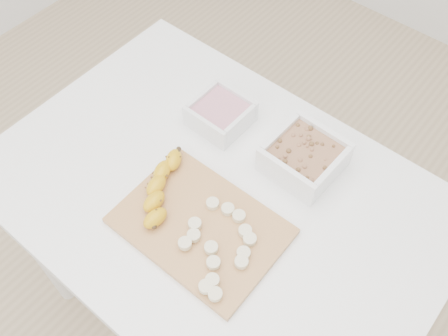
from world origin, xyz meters
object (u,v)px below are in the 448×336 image
Objects in this scene: banana at (161,189)px; bowl_granola at (304,157)px; cutting_board at (201,226)px; bowl_yogurt at (221,114)px; table at (216,214)px.

bowl_granola is at bearing 37.29° from banana.
bowl_granola reaches higher than cutting_board.
bowl_yogurt is 0.25m from banana.
bowl_granola reaches higher than table.
banana is (-0.11, 0.00, 0.02)m from cutting_board.
cutting_board is 1.71× the size of banana.
bowl_yogurt is 0.39× the size of cutting_board.
bowl_yogurt reaches higher than cutting_board.
bowl_granola is (0.23, 0.02, 0.01)m from bowl_yogurt.
table is 6.31× the size of bowl_granola.
bowl_granola is 0.47× the size of cutting_board.
bowl_granola is 0.28m from cutting_board.
banana is at bearing -125.72° from bowl_granola.
table is 0.17m from banana.
banana is at bearing -134.26° from table.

